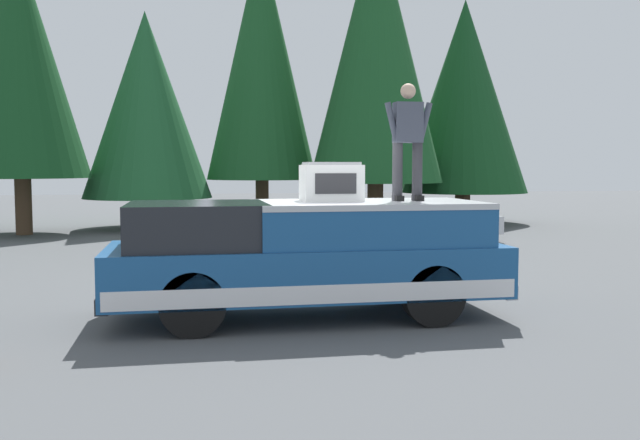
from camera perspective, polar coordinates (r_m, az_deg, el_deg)
ground_plane at (r=10.48m, az=-0.74°, el=-7.40°), size 90.00×90.00×0.00m
pickup_truck at (r=9.83m, az=-1.13°, el=-3.02°), size 2.01×5.54×1.65m
compressor_unit at (r=9.96m, az=0.92°, el=3.16°), size 0.65×0.84×0.56m
person_on_truck_bed at (r=10.15m, az=7.24°, el=6.67°), size 0.29×0.72×1.69m
parked_car_silver at (r=20.08m, az=8.69°, el=-0.09°), size 1.64×4.10×1.16m
conifer_far_left at (r=26.90m, az=11.79°, el=9.89°), size 4.77×4.77×8.34m
conifer_left at (r=24.36m, az=4.65°, el=13.75°), size 4.60×4.60×10.62m
conifer_center_left at (r=25.69m, az=-4.86°, el=13.04°), size 3.99×3.99×10.35m
conifer_center_right at (r=24.83m, az=-14.11°, el=9.13°), size 4.41×4.41×7.44m
conifer_right at (r=23.87m, az=-23.57°, el=12.07°), size 4.18×4.18×9.19m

